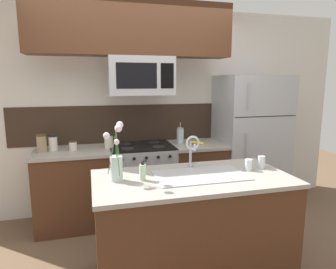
{
  "coord_description": "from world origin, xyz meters",
  "views": [
    {
      "loc": [
        -0.6,
        -2.61,
        1.7
      ],
      "look_at": [
        0.17,
        0.27,
        1.16
      ],
      "focal_mm": 32.0,
      "sensor_mm": 36.0,
      "label": 1
    }
  ],
  "objects_px": {
    "storage_jar_tall": "(42,143)",
    "banana_bunch": "(198,143)",
    "refrigerator": "(249,142)",
    "flower_vase": "(116,163)",
    "spare_glass": "(261,162)",
    "dish_soap_bottle": "(143,172)",
    "storage_jar_short": "(73,146)",
    "microwave": "(140,76)",
    "drinking_glass": "(249,165)",
    "french_press": "(180,136)",
    "storage_jar_squat": "(109,142)",
    "stove_range": "(142,182)",
    "storage_jar_medium": "(53,143)",
    "sink_faucet": "(192,147)"
  },
  "relations": [
    {
      "from": "french_press",
      "to": "sink_faucet",
      "type": "relative_size",
      "value": 0.87
    },
    {
      "from": "refrigerator",
      "to": "storage_jar_tall",
      "type": "distance_m",
      "value": 2.6
    },
    {
      "from": "stove_range",
      "to": "sink_faucet",
      "type": "height_order",
      "value": "sink_faucet"
    },
    {
      "from": "banana_bunch",
      "to": "sink_faucet",
      "type": "height_order",
      "value": "sink_faucet"
    },
    {
      "from": "storage_jar_tall",
      "to": "banana_bunch",
      "type": "relative_size",
      "value": 1.06
    },
    {
      "from": "stove_range",
      "to": "refrigerator",
      "type": "height_order",
      "value": "refrigerator"
    },
    {
      "from": "storage_jar_tall",
      "to": "banana_bunch",
      "type": "distance_m",
      "value": 1.83
    },
    {
      "from": "storage_jar_squat",
      "to": "sink_faucet",
      "type": "bearing_deg",
      "value": -57.25
    },
    {
      "from": "sink_faucet",
      "to": "storage_jar_squat",
      "type": "bearing_deg",
      "value": 122.75
    },
    {
      "from": "microwave",
      "to": "storage_jar_tall",
      "type": "relative_size",
      "value": 3.7
    },
    {
      "from": "refrigerator",
      "to": "storage_jar_short",
      "type": "distance_m",
      "value": 2.26
    },
    {
      "from": "refrigerator",
      "to": "flower_vase",
      "type": "bearing_deg",
      "value": -146.97
    },
    {
      "from": "refrigerator",
      "to": "storage_jar_short",
      "type": "xyz_separation_m",
      "value": [
        -2.26,
        -0.03,
        0.08
      ]
    },
    {
      "from": "flower_vase",
      "to": "spare_glass",
      "type": "bearing_deg",
      "value": 0.43
    },
    {
      "from": "dish_soap_bottle",
      "to": "refrigerator",
      "type": "bearing_deg",
      "value": 36.96
    },
    {
      "from": "spare_glass",
      "to": "dish_soap_bottle",
      "type": "bearing_deg",
      "value": -177.37
    },
    {
      "from": "french_press",
      "to": "drinking_glass",
      "type": "height_order",
      "value": "french_press"
    },
    {
      "from": "microwave",
      "to": "dish_soap_bottle",
      "type": "height_order",
      "value": "microwave"
    },
    {
      "from": "microwave",
      "to": "dish_soap_bottle",
      "type": "relative_size",
      "value": 4.51
    },
    {
      "from": "drinking_glass",
      "to": "flower_vase",
      "type": "xyz_separation_m",
      "value": [
        -1.16,
        0.01,
        0.1
      ]
    },
    {
      "from": "dish_soap_bottle",
      "to": "spare_glass",
      "type": "relative_size",
      "value": 1.43
    },
    {
      "from": "storage_jar_short",
      "to": "microwave",
      "type": "bearing_deg",
      "value": -1.02
    },
    {
      "from": "spare_glass",
      "to": "drinking_glass",
      "type": "bearing_deg",
      "value": -170.8
    },
    {
      "from": "banana_bunch",
      "to": "sink_faucet",
      "type": "bearing_deg",
      "value": -113.59
    },
    {
      "from": "storage_jar_squat",
      "to": "dish_soap_bottle",
      "type": "xyz_separation_m",
      "value": [
        0.18,
        -1.25,
        -0.0
      ]
    },
    {
      "from": "storage_jar_squat",
      "to": "french_press",
      "type": "relative_size",
      "value": 0.52
    },
    {
      "from": "storage_jar_medium",
      "to": "sink_faucet",
      "type": "relative_size",
      "value": 0.59
    },
    {
      "from": "stove_range",
      "to": "spare_glass",
      "type": "xyz_separation_m",
      "value": [
        0.89,
        -1.19,
        0.51
      ]
    },
    {
      "from": "stove_range",
      "to": "storage_jar_tall",
      "type": "bearing_deg",
      "value": 179.56
    },
    {
      "from": "refrigerator",
      "to": "french_press",
      "type": "height_order",
      "value": "refrigerator"
    },
    {
      "from": "french_press",
      "to": "refrigerator",
      "type": "bearing_deg",
      "value": -2.39
    },
    {
      "from": "drinking_glass",
      "to": "flower_vase",
      "type": "distance_m",
      "value": 1.16
    },
    {
      "from": "storage_jar_short",
      "to": "french_press",
      "type": "bearing_deg",
      "value": 2.94
    },
    {
      "from": "banana_bunch",
      "to": "sink_faucet",
      "type": "relative_size",
      "value": 0.62
    },
    {
      "from": "microwave",
      "to": "storage_jar_squat",
      "type": "height_order",
      "value": "microwave"
    },
    {
      "from": "banana_bunch",
      "to": "dish_soap_bottle",
      "type": "bearing_deg",
      "value": -127.73
    },
    {
      "from": "stove_range",
      "to": "microwave",
      "type": "relative_size",
      "value": 1.25
    },
    {
      "from": "storage_jar_tall",
      "to": "storage_jar_medium",
      "type": "xyz_separation_m",
      "value": [
        0.12,
        0.03,
        -0.01
      ]
    },
    {
      "from": "flower_vase",
      "to": "french_press",
      "type": "bearing_deg",
      "value": 53.96
    },
    {
      "from": "banana_bunch",
      "to": "stove_range",
      "type": "bearing_deg",
      "value": 175.05
    },
    {
      "from": "storage_jar_short",
      "to": "drinking_glass",
      "type": "distance_m",
      "value": 1.96
    },
    {
      "from": "storage_jar_short",
      "to": "storage_jar_medium",
      "type": "bearing_deg",
      "value": 168.32
    },
    {
      "from": "microwave",
      "to": "storage_jar_medium",
      "type": "relative_size",
      "value": 4.12
    },
    {
      "from": "storage_jar_squat",
      "to": "french_press",
      "type": "bearing_deg",
      "value": 3.05
    },
    {
      "from": "storage_jar_squat",
      "to": "storage_jar_short",
      "type": "bearing_deg",
      "value": -177.3
    },
    {
      "from": "microwave",
      "to": "banana_bunch",
      "type": "height_order",
      "value": "microwave"
    },
    {
      "from": "sink_faucet",
      "to": "dish_soap_bottle",
      "type": "relative_size",
      "value": 1.85
    },
    {
      "from": "storage_jar_short",
      "to": "storage_jar_squat",
      "type": "bearing_deg",
      "value": 2.7
    },
    {
      "from": "refrigerator",
      "to": "flower_vase",
      "type": "xyz_separation_m",
      "value": [
        -1.88,
        -1.22,
        0.17
      ]
    },
    {
      "from": "storage_jar_tall",
      "to": "spare_glass",
      "type": "distance_m",
      "value": 2.35
    }
  ]
}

